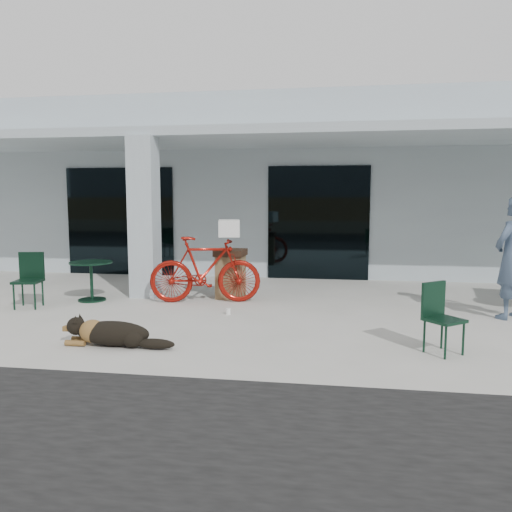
% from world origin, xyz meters
% --- Properties ---
extents(ground, '(80.00, 80.00, 0.00)m').
position_xyz_m(ground, '(0.00, 0.00, 0.00)').
color(ground, beige).
rests_on(ground, ground).
extents(building, '(22.00, 7.00, 4.50)m').
position_xyz_m(building, '(0.00, 8.50, 2.25)').
color(building, '#ADBEC4').
rests_on(building, ground).
extents(storefront_glass_left, '(2.80, 0.06, 2.70)m').
position_xyz_m(storefront_glass_left, '(-3.20, 4.98, 1.35)').
color(storefront_glass_left, black).
rests_on(storefront_glass_left, ground).
extents(storefront_glass_right, '(2.40, 0.06, 2.70)m').
position_xyz_m(storefront_glass_right, '(1.80, 4.98, 1.35)').
color(storefront_glass_right, black).
rests_on(storefront_glass_right, ground).
extents(column, '(0.50, 0.50, 3.12)m').
position_xyz_m(column, '(-1.50, 2.30, 1.56)').
color(column, '#ADBEC4').
rests_on(column, ground).
extents(overhang, '(22.00, 2.80, 0.18)m').
position_xyz_m(overhang, '(0.00, 3.60, 3.21)').
color(overhang, '#ADBEC4').
rests_on(overhang, column).
extents(bicycle, '(2.13, 0.98, 1.23)m').
position_xyz_m(bicycle, '(-0.18, 1.90, 0.62)').
color(bicycle, maroon).
rests_on(bicycle, ground).
extents(laundry_basket, '(0.47, 0.58, 0.30)m').
position_xyz_m(laundry_basket, '(0.26, 1.99, 1.39)').
color(laundry_basket, white).
rests_on(laundry_basket, bicycle).
extents(dog, '(1.15, 0.41, 0.38)m').
position_xyz_m(dog, '(-0.67, -1.00, 0.19)').
color(dog, black).
rests_on(dog, ground).
extents(cup_near_dog, '(0.09, 0.09, 0.10)m').
position_xyz_m(cup_near_dog, '(0.44, 1.00, 0.05)').
color(cup_near_dog, white).
rests_on(cup_near_dog, ground).
extents(cafe_table_near, '(0.92, 0.92, 0.75)m').
position_xyz_m(cafe_table_near, '(-2.36, 1.73, 0.37)').
color(cafe_table_near, '#102F20').
rests_on(cafe_table_near, ground).
extents(cafe_chair_near, '(0.53, 0.56, 0.98)m').
position_xyz_m(cafe_chair_near, '(-3.17, 0.97, 0.49)').
color(cafe_chair_near, '#102F20').
rests_on(cafe_chair_near, ground).
extents(cafe_chair_far_a, '(0.59, 0.59, 0.89)m').
position_xyz_m(cafe_chair_far_a, '(3.54, -0.68, 0.44)').
color(cafe_chair_far_a, '#102F20').
rests_on(cafe_chair_far_a, ground).
extents(trash_receptacle, '(0.59, 0.59, 0.95)m').
position_xyz_m(trash_receptacle, '(0.20, 2.39, 0.48)').
color(trash_receptacle, brown).
rests_on(trash_receptacle, ground).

